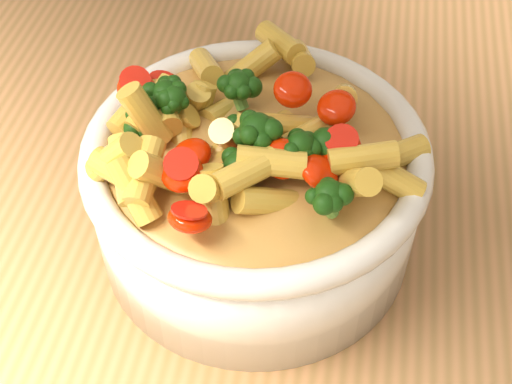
# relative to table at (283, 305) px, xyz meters

# --- Properties ---
(table) EXTENTS (1.20, 0.80, 0.90)m
(table) POSITION_rel_table_xyz_m (0.00, 0.00, 0.00)
(table) COLOR tan
(table) RESTS_ON ground
(serving_bowl) EXTENTS (0.26, 0.26, 0.11)m
(serving_bowl) POSITION_rel_table_xyz_m (-0.02, -0.00, 0.16)
(serving_bowl) COLOR white
(serving_bowl) RESTS_ON table
(pasta_salad) EXTENTS (0.20, 0.20, 0.05)m
(pasta_salad) POSITION_rel_table_xyz_m (-0.02, -0.00, 0.23)
(pasta_salad) COLOR gold
(pasta_salad) RESTS_ON serving_bowl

